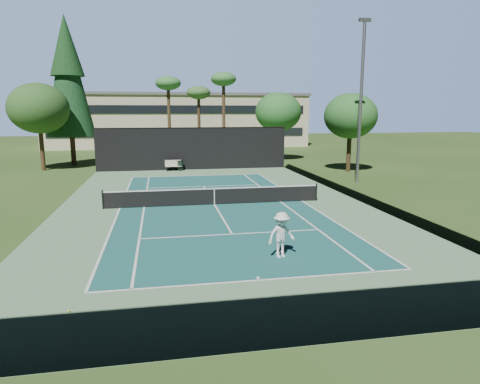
{
  "coord_description": "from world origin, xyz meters",
  "views": [
    {
      "loc": [
        -3.07,
        -24.86,
        5.5
      ],
      "look_at": [
        1.0,
        -3.0,
        1.3
      ],
      "focal_mm": 32.0,
      "sensor_mm": 36.0,
      "label": 1
    }
  ],
  "objects_px": {
    "player": "(282,235)",
    "trash_bin": "(180,166)",
    "tennis_ball_a": "(69,311)",
    "tennis_ball_c": "(216,194)",
    "tennis_ball_d": "(157,190)",
    "tennis_ball_b": "(167,193)",
    "park_bench": "(173,165)",
    "tennis_net": "(214,196)"
  },
  "relations": [
    {
      "from": "tennis_ball_b",
      "to": "trash_bin",
      "type": "distance_m",
      "value": 11.31
    },
    {
      "from": "tennis_ball_a",
      "to": "trash_bin",
      "type": "bearing_deg",
      "value": 81.16
    },
    {
      "from": "tennis_ball_d",
      "to": "player",
      "type": "bearing_deg",
      "value": -72.59
    },
    {
      "from": "player",
      "to": "tennis_ball_b",
      "type": "distance_m",
      "value": 14.67
    },
    {
      "from": "tennis_ball_c",
      "to": "park_bench",
      "type": "xyz_separation_m",
      "value": [
        -2.43,
        12.39,
        0.51
      ]
    },
    {
      "from": "tennis_net",
      "to": "tennis_ball_d",
      "type": "distance_m",
      "value": 6.36
    },
    {
      "from": "tennis_ball_d",
      "to": "trash_bin",
      "type": "bearing_deg",
      "value": 78.27
    },
    {
      "from": "player",
      "to": "park_bench",
      "type": "relative_size",
      "value": 1.18
    },
    {
      "from": "tennis_ball_a",
      "to": "player",
      "type": "bearing_deg",
      "value": 25.45
    },
    {
      "from": "tennis_ball_a",
      "to": "tennis_ball_d",
      "type": "relative_size",
      "value": 1.0
    },
    {
      "from": "tennis_ball_c",
      "to": "tennis_ball_d",
      "type": "bearing_deg",
      "value": 149.11
    },
    {
      "from": "tennis_ball_a",
      "to": "tennis_ball_c",
      "type": "height_order",
      "value": "tennis_ball_a"
    },
    {
      "from": "trash_bin",
      "to": "tennis_ball_b",
      "type": "bearing_deg",
      "value": -97.36
    },
    {
      "from": "tennis_net",
      "to": "tennis_ball_d",
      "type": "bearing_deg",
      "value": 122.34
    },
    {
      "from": "tennis_net",
      "to": "tennis_ball_c",
      "type": "relative_size",
      "value": 193.12
    },
    {
      "from": "tennis_ball_a",
      "to": "tennis_ball_d",
      "type": "distance_m",
      "value": 18.62
    },
    {
      "from": "tennis_net",
      "to": "player",
      "type": "relative_size",
      "value": 7.3
    },
    {
      "from": "trash_bin",
      "to": "tennis_ball_a",
      "type": "bearing_deg",
      "value": -98.84
    },
    {
      "from": "tennis_ball_a",
      "to": "tennis_ball_c",
      "type": "xyz_separation_m",
      "value": [
        6.21,
        16.16,
        -0.0
      ]
    },
    {
      "from": "park_bench",
      "to": "tennis_ball_a",
      "type": "bearing_deg",
      "value": -97.54
    },
    {
      "from": "tennis_net",
      "to": "player",
      "type": "xyz_separation_m",
      "value": [
        1.35,
        -9.75,
        0.33
      ]
    },
    {
      "from": "player",
      "to": "trash_bin",
      "type": "distance_m",
      "value": 25.41
    },
    {
      "from": "player",
      "to": "tennis_ball_a",
      "type": "distance_m",
      "value": 7.89
    },
    {
      "from": "player",
      "to": "tennis_ball_a",
      "type": "relative_size",
      "value": 24.61
    },
    {
      "from": "player",
      "to": "tennis_ball_a",
      "type": "xyz_separation_m",
      "value": [
        -7.08,
        -3.37,
        -0.85
      ]
    },
    {
      "from": "tennis_ball_b",
      "to": "player",
      "type": "bearing_deg",
      "value": -73.85
    },
    {
      "from": "player",
      "to": "tennis_ball_c",
      "type": "relative_size",
      "value": 26.44
    },
    {
      "from": "tennis_ball_a",
      "to": "tennis_ball_c",
      "type": "relative_size",
      "value": 1.07
    },
    {
      "from": "tennis_ball_b",
      "to": "tennis_ball_d",
      "type": "xyz_separation_m",
      "value": [
        -0.66,
        1.04,
        0.0
      ]
    },
    {
      "from": "tennis_ball_b",
      "to": "tennis_ball_c",
      "type": "distance_m",
      "value": 3.45
    },
    {
      "from": "tennis_ball_a",
      "to": "trash_bin",
      "type": "relative_size",
      "value": 0.08
    },
    {
      "from": "tennis_ball_a",
      "to": "park_bench",
      "type": "height_order",
      "value": "park_bench"
    },
    {
      "from": "tennis_ball_b",
      "to": "tennis_ball_c",
      "type": "xyz_separation_m",
      "value": [
        3.21,
        -1.28,
        -0.0
      ]
    },
    {
      "from": "tennis_net",
      "to": "player",
      "type": "height_order",
      "value": "player"
    },
    {
      "from": "tennis_net",
      "to": "trash_bin",
      "type": "relative_size",
      "value": 13.65
    },
    {
      "from": "tennis_ball_d",
      "to": "park_bench",
      "type": "height_order",
      "value": "park_bench"
    },
    {
      "from": "park_bench",
      "to": "player",
      "type": "bearing_deg",
      "value": -82.54
    },
    {
      "from": "tennis_ball_b",
      "to": "tennis_ball_a",
      "type": "bearing_deg",
      "value": -99.78
    },
    {
      "from": "tennis_ball_c",
      "to": "trash_bin",
      "type": "bearing_deg",
      "value": 98.03
    },
    {
      "from": "player",
      "to": "tennis_ball_d",
      "type": "relative_size",
      "value": 24.6
    },
    {
      "from": "tennis_ball_a",
      "to": "tennis_ball_b",
      "type": "relative_size",
      "value": 1.07
    },
    {
      "from": "tennis_ball_d",
      "to": "tennis_net",
      "type": "bearing_deg",
      "value": -57.66
    }
  ]
}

